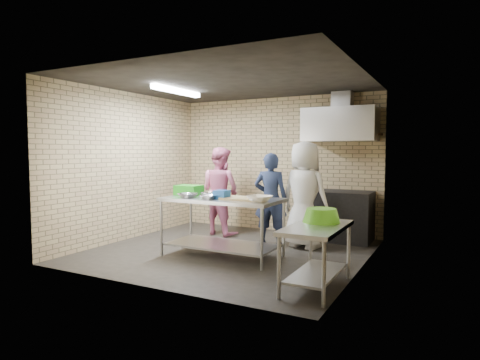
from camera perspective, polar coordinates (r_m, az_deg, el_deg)
name	(u,v)px	position (r m, az deg, el deg)	size (l,w,h in m)	color
floor	(229,251)	(6.78, -1.56, -9.82)	(4.20, 4.20, 0.00)	black
ceiling	(229,83)	(6.67, -1.60, 13.32)	(4.20, 4.20, 0.00)	black
back_wall	(277,165)	(8.39, 5.12, 2.15)	(4.20, 0.06, 2.70)	tan
front_wall	(145,174)	(4.94, -12.99, 0.78)	(4.20, 0.06, 2.70)	tan
left_wall	(129,166)	(7.83, -15.12, 1.89)	(0.06, 4.00, 2.70)	tan
right_wall	(363,171)	(5.85, 16.66, 1.20)	(0.06, 4.00, 2.70)	tan
prep_table	(222,227)	(6.37, -2.49, -6.56)	(1.81, 0.91, 0.91)	silver
side_counter	(316,257)	(5.01, 10.54, -10.45)	(0.60, 1.20, 0.75)	silver
stove	(338,216)	(7.71, 13.40, -4.83)	(1.20, 0.70, 0.90)	black
range_hood	(340,125)	(7.69, 13.69, 7.47)	(1.30, 0.60, 0.60)	silver
hood_duct	(342,100)	(7.87, 14.02, 10.67)	(0.35, 0.30, 0.30)	#A5A8AD
wall_shelf	(359,135)	(7.80, 16.16, 6.05)	(0.80, 0.20, 0.04)	#3F2B19
fluorescent_fixture	(177,91)	(7.20, -8.72, 12.11)	(0.10, 1.25, 0.08)	white
green_crate	(189,190)	(6.77, -7.12, -1.40)	(0.40, 0.30, 0.16)	green
blue_tub	(222,195)	(6.18, -2.57, -2.02)	(0.20, 0.20, 0.13)	#1654AB
cutting_board	(242,198)	(6.12, 0.24, -2.56)	(0.55, 0.42, 0.03)	#D2B579
mixing_bowl_a	(188,195)	(6.40, -7.28, -2.12)	(0.28, 0.28, 0.07)	#ADB0B4
mixing_bowl_b	(207,195)	(6.50, -4.57, -2.02)	(0.22, 0.22, 0.07)	silver
mixing_bowl_c	(209,197)	(6.16, -4.33, -2.36)	(0.26, 0.26, 0.06)	#BBBCC2
ceramic_bowl	(259,199)	(5.84, 2.71, -2.60)	(0.35, 0.35, 0.09)	beige
green_basin	(321,215)	(5.16, 11.22, -4.82)	(0.46, 0.46, 0.17)	#59C626
bottle_red	(345,129)	(7.86, 14.38, 6.87)	(0.07, 0.07, 0.18)	#B22619
bottle_green	(368,129)	(7.77, 17.27, 6.74)	(0.06, 0.06, 0.15)	green
man_navy	(271,199)	(7.13, 4.26, -2.62)	(0.58, 0.38, 1.60)	#141933
woman_pink	(220,191)	(8.01, -2.76, -1.52)	(0.82, 0.64, 1.70)	pink
woman_white	(305,195)	(6.98, 8.94, -2.01)	(0.87, 0.57, 1.79)	silver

